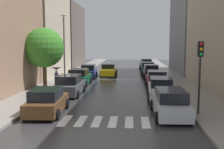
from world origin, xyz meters
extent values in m
cube|color=#2F2F32|center=(0.00, 24.00, -0.02)|extent=(28.00, 72.00, 0.04)
cube|color=gray|center=(-6.50, 24.00, 0.07)|extent=(3.00, 72.00, 0.15)
cube|color=gray|center=(6.50, 24.00, 0.07)|extent=(3.00, 72.00, 0.15)
cube|color=silver|center=(-2.25, 3.17, 0.01)|extent=(0.45, 2.20, 0.01)
cube|color=silver|center=(-1.35, 3.17, 0.01)|extent=(0.45, 2.20, 0.01)
cube|color=silver|center=(-0.45, 3.17, 0.01)|extent=(0.45, 2.20, 0.01)
cube|color=silver|center=(0.45, 3.17, 0.01)|extent=(0.45, 2.20, 0.01)
cube|color=silver|center=(1.35, 3.17, 0.01)|extent=(0.45, 2.20, 0.01)
cube|color=silver|center=(2.25, 3.17, 0.01)|extent=(0.45, 2.20, 0.01)
cube|color=#564C47|center=(-11.00, 37.32, 5.59)|extent=(6.00, 12.51, 11.18)
cube|color=slate|center=(11.00, 29.45, 6.89)|extent=(6.00, 13.68, 13.77)
cube|color=brown|center=(-3.72, 4.63, 0.56)|extent=(2.02, 4.26, 0.78)
cube|color=black|center=(-3.71, 4.42, 1.27)|extent=(1.72, 2.36, 0.63)
cylinder|color=black|center=(-4.70, 5.98, 0.32)|extent=(0.24, 0.65, 0.64)
cylinder|color=black|center=(-2.85, 6.05, 0.32)|extent=(0.24, 0.65, 0.64)
cylinder|color=black|center=(-4.59, 3.21, 0.32)|extent=(0.24, 0.65, 0.64)
cylinder|color=black|center=(-2.74, 3.29, 0.32)|extent=(0.24, 0.65, 0.64)
cube|color=#474C51|center=(-3.74, 10.78, 0.59)|extent=(1.95, 4.42, 0.84)
cube|color=black|center=(-3.75, 10.56, 1.36)|extent=(1.71, 2.43, 0.69)
cylinder|color=black|center=(-4.71, 12.24, 0.32)|extent=(0.22, 0.64, 0.64)
cylinder|color=black|center=(-2.77, 12.23, 0.32)|extent=(0.22, 0.64, 0.64)
cylinder|color=black|center=(-4.72, 9.33, 0.32)|extent=(0.22, 0.64, 0.64)
cylinder|color=black|center=(-2.78, 9.32, 0.32)|extent=(0.22, 0.64, 0.64)
cube|color=#0C4C2D|center=(-3.96, 16.27, 0.60)|extent=(1.94, 4.54, 0.84)
cube|color=black|center=(-3.97, 16.04, 1.36)|extent=(1.69, 2.50, 0.69)
cylinder|color=black|center=(-4.90, 17.77, 0.32)|extent=(0.23, 0.64, 0.64)
cylinder|color=black|center=(-3.00, 17.75, 0.32)|extent=(0.23, 0.64, 0.64)
cylinder|color=black|center=(-4.92, 14.79, 0.32)|extent=(0.23, 0.64, 0.64)
cylinder|color=black|center=(-3.03, 14.77, 0.32)|extent=(0.23, 0.64, 0.64)
cube|color=navy|center=(-3.90, 22.04, 0.59)|extent=(1.98, 4.40, 0.83)
cube|color=black|center=(-3.89, 21.83, 1.35)|extent=(1.68, 2.45, 0.68)
cylinder|color=black|center=(-4.86, 23.42, 0.32)|extent=(0.25, 0.65, 0.64)
cylinder|color=black|center=(-3.09, 23.51, 0.32)|extent=(0.25, 0.65, 0.64)
cylinder|color=black|center=(-4.72, 20.58, 0.32)|extent=(0.25, 0.65, 0.64)
cylinder|color=black|center=(-2.95, 20.66, 0.32)|extent=(0.25, 0.65, 0.64)
cube|color=#B2B7BF|center=(3.78, 4.61, 0.58)|extent=(1.91, 4.63, 0.81)
cube|color=black|center=(3.78, 4.38, 1.31)|extent=(1.65, 2.55, 0.66)
cylinder|color=black|center=(2.83, 6.11, 0.32)|extent=(0.23, 0.64, 0.64)
cylinder|color=black|center=(4.67, 6.14, 0.32)|extent=(0.23, 0.64, 0.64)
cylinder|color=black|center=(2.88, 3.08, 0.32)|extent=(0.23, 0.64, 0.64)
cylinder|color=black|center=(4.72, 3.11, 0.32)|extent=(0.23, 0.64, 0.64)
cube|color=silver|center=(3.77, 9.98, 0.58)|extent=(2.01, 4.75, 0.82)
cube|color=black|center=(3.76, 9.74, 1.33)|extent=(1.71, 2.63, 0.67)
cylinder|color=black|center=(2.91, 11.56, 0.32)|extent=(0.24, 0.65, 0.64)
cylinder|color=black|center=(4.74, 11.49, 0.32)|extent=(0.24, 0.65, 0.64)
cylinder|color=black|center=(2.79, 8.47, 0.32)|extent=(0.24, 0.65, 0.64)
cylinder|color=black|center=(4.62, 8.40, 0.32)|extent=(0.24, 0.65, 0.64)
cube|color=maroon|center=(3.98, 15.97, 0.56)|extent=(1.95, 4.54, 0.77)
cube|color=black|center=(3.98, 15.75, 1.27)|extent=(1.71, 2.50, 0.63)
cylinder|color=black|center=(3.00, 17.47, 0.32)|extent=(0.22, 0.64, 0.64)
cylinder|color=black|center=(4.94, 17.47, 0.32)|extent=(0.22, 0.64, 0.64)
cylinder|color=black|center=(3.02, 14.47, 0.32)|extent=(0.22, 0.64, 0.64)
cylinder|color=black|center=(4.95, 14.48, 0.32)|extent=(0.22, 0.64, 0.64)
cube|color=black|center=(3.88, 22.41, 0.59)|extent=(1.93, 4.07, 0.84)
cube|color=black|center=(3.89, 22.21, 1.35)|extent=(1.65, 2.26, 0.68)
cylinder|color=black|center=(2.95, 23.70, 0.32)|extent=(0.24, 0.65, 0.64)
cylinder|color=black|center=(4.72, 23.76, 0.32)|extent=(0.24, 0.65, 0.64)
cylinder|color=black|center=(3.05, 21.06, 0.32)|extent=(0.24, 0.65, 0.64)
cylinder|color=black|center=(4.82, 21.12, 0.32)|extent=(0.24, 0.65, 0.64)
cube|color=#0C4C2D|center=(3.89, 28.25, 0.57)|extent=(2.11, 4.27, 0.79)
cube|color=black|center=(3.88, 28.04, 1.29)|extent=(1.79, 2.38, 0.64)
cylinder|color=black|center=(3.00, 29.68, 0.32)|extent=(0.25, 0.65, 0.64)
cylinder|color=black|center=(4.91, 29.59, 0.32)|extent=(0.25, 0.65, 0.64)
cylinder|color=black|center=(2.87, 26.92, 0.32)|extent=(0.25, 0.65, 0.64)
cylinder|color=black|center=(4.78, 26.83, 0.32)|extent=(0.25, 0.65, 0.64)
cube|color=#474C51|center=(3.89, 33.70, 0.61)|extent=(1.98, 4.65, 0.87)
cube|color=black|center=(3.90, 33.47, 1.40)|extent=(1.67, 2.59, 0.71)
cylinder|color=black|center=(2.94, 35.16, 0.32)|extent=(0.25, 0.65, 0.64)
cylinder|color=black|center=(4.69, 35.25, 0.32)|extent=(0.25, 0.65, 0.64)
cylinder|color=black|center=(3.09, 32.15, 0.32)|extent=(0.25, 0.65, 0.64)
cylinder|color=black|center=(4.84, 32.24, 0.32)|extent=(0.25, 0.65, 0.64)
cube|color=yellow|center=(-1.54, 24.35, 0.57)|extent=(1.89, 4.35, 0.80)
cube|color=black|center=(-1.54, 24.14, 1.30)|extent=(1.65, 2.40, 0.65)
cube|color=#F2EDCC|center=(-1.54, 24.14, 1.72)|extent=(0.20, 0.36, 0.18)
cylinder|color=black|center=(-2.45, 25.79, 0.32)|extent=(0.23, 0.64, 0.64)
cylinder|color=black|center=(-0.60, 25.77, 0.32)|extent=(0.23, 0.64, 0.64)
cylinder|color=black|center=(-2.48, 22.93, 0.32)|extent=(0.23, 0.64, 0.64)
cylinder|color=black|center=(-0.63, 22.92, 0.32)|extent=(0.23, 0.64, 0.64)
cylinder|color=gray|center=(-5.58, 13.39, 0.54)|extent=(0.28, 0.28, 0.79)
cylinder|color=navy|center=(-5.58, 13.39, 1.25)|extent=(0.36, 0.36, 0.62)
sphere|color=tan|center=(-5.58, 13.39, 1.68)|extent=(0.25, 0.25, 0.25)
cone|color=black|center=(-5.58, 13.39, 1.97)|extent=(0.96, 0.96, 0.20)
cylinder|color=#333338|center=(-5.58, 13.39, 1.61)|extent=(0.02, 0.02, 0.72)
cylinder|color=#513823|center=(-6.75, 13.52, 1.24)|extent=(0.36, 0.36, 2.18)
sphere|color=#357825|center=(-6.75, 13.52, 3.92)|extent=(3.74, 3.74, 3.74)
cylinder|color=black|center=(5.45, 4.67, 1.85)|extent=(0.12, 0.12, 3.40)
cube|color=black|center=(5.45, 4.67, 4.00)|extent=(0.30, 0.30, 0.90)
sphere|color=red|center=(5.45, 4.49, 4.30)|extent=(0.18, 0.18, 0.18)
sphere|color=#F2A519|center=(5.45, 4.49, 4.00)|extent=(0.18, 0.18, 0.18)
sphere|color=green|center=(5.45, 4.49, 3.70)|extent=(0.18, 0.18, 0.18)
cylinder|color=#595B60|center=(-5.55, 16.43, 3.60)|extent=(0.16, 0.16, 6.89)
ellipsoid|color=beige|center=(-5.55, 16.43, 7.19)|extent=(0.60, 0.28, 0.24)
camera|label=1|loc=(1.43, -11.40, 4.35)|focal=43.33mm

